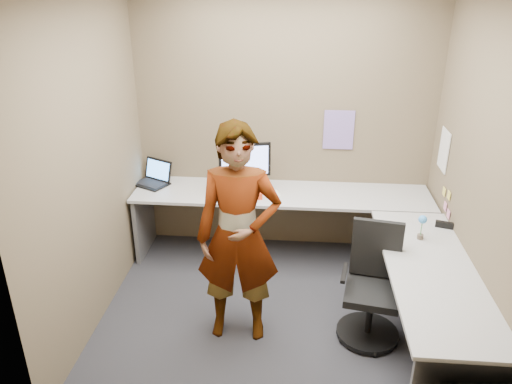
# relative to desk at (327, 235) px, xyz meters

# --- Properties ---
(ground) EXTENTS (3.00, 3.00, 0.00)m
(ground) POSITION_rel_desk_xyz_m (-0.44, -0.39, -0.59)
(ground) COLOR #242429
(ground) RESTS_ON ground
(wall_back) EXTENTS (3.00, 0.00, 3.00)m
(wall_back) POSITION_rel_desk_xyz_m (-0.44, 0.91, 0.76)
(wall_back) COLOR brown
(wall_back) RESTS_ON ground
(wall_right) EXTENTS (0.00, 2.70, 2.70)m
(wall_right) POSITION_rel_desk_xyz_m (1.06, -0.39, 0.76)
(wall_right) COLOR brown
(wall_right) RESTS_ON ground
(wall_left) EXTENTS (0.00, 2.70, 2.70)m
(wall_left) POSITION_rel_desk_xyz_m (-1.94, -0.39, 0.76)
(wall_left) COLOR brown
(wall_left) RESTS_ON ground
(desk) EXTENTS (2.98, 2.58, 0.73)m
(desk) POSITION_rel_desk_xyz_m (0.00, 0.00, 0.00)
(desk) COLOR #B6B6B6
(desk) RESTS_ON ground
(paper_ream) EXTENTS (0.36, 0.30, 0.06)m
(paper_ream) POSITION_rel_desk_xyz_m (-0.79, 0.47, 0.17)
(paper_ream) COLOR red
(paper_ream) RESTS_ON desk
(monitor) EXTENTS (0.49, 0.20, 0.47)m
(monitor) POSITION_rel_desk_xyz_m (-0.79, 0.49, 0.48)
(monitor) COLOR black
(monitor) RESTS_ON paper_ream
(laptop) EXTENTS (0.43, 0.40, 0.24)m
(laptop) POSITION_rel_desk_xyz_m (-1.77, 0.71, 0.20)
(laptop) COLOR black
(laptop) RESTS_ON desk
(trackball_mouse) EXTENTS (0.12, 0.08, 0.07)m
(trackball_mouse) POSITION_rel_desk_xyz_m (-1.07, 0.51, 0.17)
(trackball_mouse) COLOR #B7B7BC
(trackball_mouse) RESTS_ON desk
(origami) EXTENTS (0.10, 0.10, 0.06)m
(origami) POSITION_rel_desk_xyz_m (-0.49, 0.53, 0.17)
(origami) COLOR white
(origami) RESTS_ON desk
(stapler) EXTENTS (0.16, 0.08, 0.05)m
(stapler) POSITION_rel_desk_xyz_m (0.99, -0.03, 0.17)
(stapler) COLOR black
(stapler) RESTS_ON desk
(flower) EXTENTS (0.07, 0.07, 0.22)m
(flower) POSITION_rel_desk_xyz_m (0.75, -0.25, 0.28)
(flower) COLOR brown
(flower) RESTS_ON desk
(calendar_purple) EXTENTS (0.30, 0.01, 0.40)m
(calendar_purple) POSITION_rel_desk_xyz_m (0.11, 0.90, 0.71)
(calendar_purple) COLOR #846BB7
(calendar_purple) RESTS_ON wall_back
(calendar_white) EXTENTS (0.01, 0.28, 0.38)m
(calendar_white) POSITION_rel_desk_xyz_m (1.05, 0.51, 0.66)
(calendar_white) COLOR white
(calendar_white) RESTS_ON wall_right
(sticky_note_a) EXTENTS (0.01, 0.07, 0.07)m
(sticky_note_a) POSITION_rel_desk_xyz_m (1.05, 0.16, 0.36)
(sticky_note_a) COLOR #F2E059
(sticky_note_a) RESTS_ON wall_right
(sticky_note_b) EXTENTS (0.01, 0.07, 0.07)m
(sticky_note_b) POSITION_rel_desk_xyz_m (1.05, 0.21, 0.23)
(sticky_note_b) COLOR pink
(sticky_note_b) RESTS_ON wall_right
(sticky_note_c) EXTENTS (0.01, 0.07, 0.07)m
(sticky_note_c) POSITION_rel_desk_xyz_m (1.05, 0.09, 0.21)
(sticky_note_c) COLOR pink
(sticky_note_c) RESTS_ON wall_right
(sticky_note_d) EXTENTS (0.01, 0.07, 0.07)m
(sticky_note_d) POSITION_rel_desk_xyz_m (1.05, 0.31, 0.33)
(sticky_note_d) COLOR #F2E059
(sticky_note_d) RESTS_ON wall_right
(office_chair) EXTENTS (0.53, 0.51, 0.95)m
(office_chair) POSITION_rel_desk_xyz_m (0.34, -0.57, -0.20)
(office_chair) COLOR black
(office_chair) RESTS_ON ground
(person) EXTENTS (0.67, 0.46, 1.79)m
(person) POSITION_rel_desk_xyz_m (-0.72, -0.63, 0.31)
(person) COLOR #999399
(person) RESTS_ON ground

